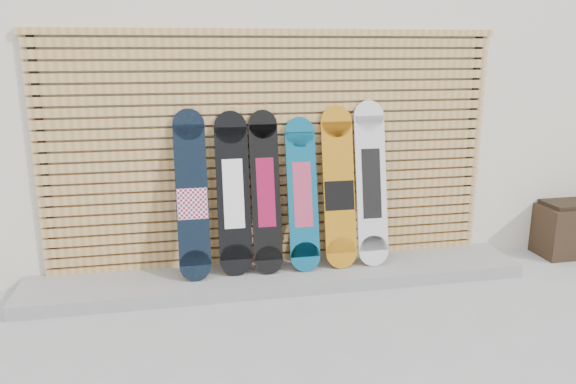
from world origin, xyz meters
name	(u,v)px	position (x,y,z in m)	size (l,w,h in m)	color
ground	(312,313)	(0.00, 0.00, 0.00)	(80.00, 80.00, 0.00)	#999A9C
building	(288,72)	(0.50, 3.50, 1.80)	(12.00, 5.00, 3.60)	silver
concrete_step	(279,276)	(-0.15, 0.68, 0.06)	(4.60, 0.70, 0.12)	gray
slat_wall	(273,150)	(-0.15, 0.97, 1.21)	(4.26, 0.08, 2.29)	tan
snowboard_0	(192,196)	(-0.92, 0.75, 0.85)	(0.28, 0.39, 1.50)	black
snowboard_1	(233,194)	(-0.55, 0.78, 0.85)	(0.30, 0.33, 1.47)	black
snowboard_2	(266,192)	(-0.26, 0.77, 0.85)	(0.26, 0.36, 1.47)	black
snowboard_3	(302,195)	(0.09, 0.76, 0.82)	(0.28, 0.37, 1.40)	#0C5274
snowboard_4	(339,189)	(0.44, 0.77, 0.85)	(0.30, 0.35, 1.49)	#BB7514
snowboard_5	(371,184)	(0.75, 0.77, 0.89)	(0.29, 0.35, 1.54)	silver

